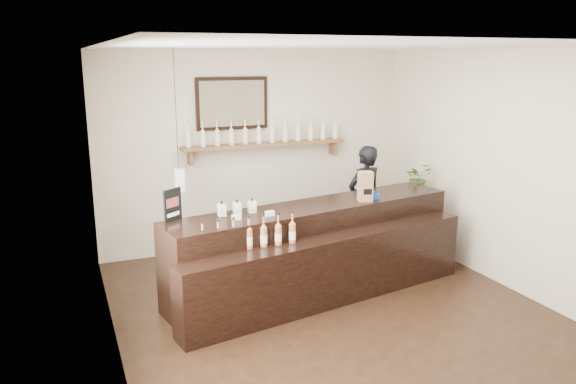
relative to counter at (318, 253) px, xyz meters
The scene contains 10 objects.
ground 0.75m from the counter, 98.22° to the right, with size 5.00×5.00×0.00m, color black.
room_shell 1.35m from the counter, 98.22° to the right, with size 5.00×5.00×5.00m.
back_wall_decor 2.23m from the counter, 97.25° to the left, with size 2.66×0.96×1.69m.
counter is the anchor object (origin of this frame).
promo_sign 1.80m from the counter, behind, with size 0.21×0.16×0.35m.
paper_bag 0.97m from the counter, ahead, with size 0.19×0.16×0.36m.
tape_dispenser 0.97m from the counter, ahead, with size 0.15×0.07×0.12m.
side_cabinet 2.08m from the counter, 22.78° to the left, with size 0.56×0.67×0.86m.
potted_plant 2.16m from the counter, 22.78° to the left, with size 0.37×0.32×0.41m, color #396428.
shopkeeper 1.58m from the counter, 40.11° to the left, with size 0.63×0.41×1.73m, color black.
Camera 1 is at (-2.61, -5.02, 2.69)m, focal length 35.00 mm.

